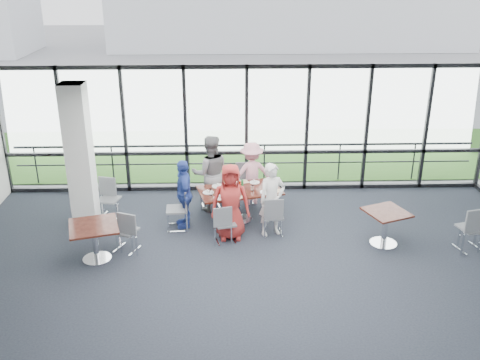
{
  "coord_description": "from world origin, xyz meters",
  "views": [
    {
      "loc": [
        -0.54,
        -7.7,
        5.42
      ],
      "look_at": [
        -0.22,
        2.92,
        1.1
      ],
      "focal_mm": 40.0,
      "sensor_mm": 36.0,
      "label": 1
    }
  ],
  "objects_px": {
    "side_table_left": "(94,230)",
    "side_table_right": "(386,217)",
    "chair_main_end": "(177,209)",
    "chair_main_fr": "(244,184)",
    "diner_end": "(184,194)",
    "structural_column": "(80,158)",
    "chair_spare_la": "(125,231)",
    "diner_far_right": "(251,173)",
    "diner_near_left": "(230,202)",
    "chair_spare_lb": "(109,199)",
    "main_table": "(240,195)",
    "chair_spare_r": "(471,228)",
    "diner_far_left": "(210,173)",
    "chair_main_nl": "(225,223)",
    "chair_main_fl": "(211,190)",
    "diner_near_right": "(272,200)",
    "chair_main_nr": "(273,216)"
  },
  "relations": [
    {
      "from": "diner_far_left",
      "to": "chair_main_end",
      "type": "relative_size",
      "value": 1.95
    },
    {
      "from": "diner_far_right",
      "to": "diner_end",
      "type": "bearing_deg",
      "value": 24.89
    },
    {
      "from": "diner_far_right",
      "to": "chair_spare_lb",
      "type": "distance_m",
      "value": 3.36
    },
    {
      "from": "diner_far_left",
      "to": "side_table_left",
      "type": "bearing_deg",
      "value": 39.14
    },
    {
      "from": "diner_far_right",
      "to": "chair_main_end",
      "type": "bearing_deg",
      "value": 25.42
    },
    {
      "from": "main_table",
      "to": "diner_far_right",
      "type": "height_order",
      "value": "diner_far_right"
    },
    {
      "from": "chair_main_fr",
      "to": "main_table",
      "type": "bearing_deg",
      "value": 78.06
    },
    {
      "from": "structural_column",
      "to": "diner_near_left",
      "type": "bearing_deg",
      "value": -10.78
    },
    {
      "from": "diner_near_right",
      "to": "structural_column",
      "type": "bearing_deg",
      "value": 153.01
    },
    {
      "from": "side_table_left",
      "to": "main_table",
      "type": "bearing_deg",
      "value": 30.23
    },
    {
      "from": "chair_main_fr",
      "to": "diner_far_right",
      "type": "bearing_deg",
      "value": 146.98
    },
    {
      "from": "diner_end",
      "to": "chair_spare_r",
      "type": "height_order",
      "value": "diner_end"
    },
    {
      "from": "side_table_left",
      "to": "side_table_right",
      "type": "bearing_deg",
      "value": 4.41
    },
    {
      "from": "chair_spare_lb",
      "to": "chair_spare_r",
      "type": "distance_m",
      "value": 7.78
    },
    {
      "from": "structural_column",
      "to": "chair_spare_la",
      "type": "relative_size",
      "value": 3.64
    },
    {
      "from": "structural_column",
      "to": "chair_spare_la",
      "type": "xyz_separation_m",
      "value": [
        1.04,
        -1.1,
        -1.16
      ]
    },
    {
      "from": "side_table_right",
      "to": "chair_main_nl",
      "type": "distance_m",
      "value": 3.3
    },
    {
      "from": "main_table",
      "to": "side_table_right",
      "type": "relative_size",
      "value": 1.97
    },
    {
      "from": "structural_column",
      "to": "chair_main_end",
      "type": "relative_size",
      "value": 3.44
    },
    {
      "from": "main_table",
      "to": "side_table_left",
      "type": "bearing_deg",
      "value": -163.94
    },
    {
      "from": "chair_main_end",
      "to": "chair_main_fr",
      "type": "bearing_deg",
      "value": 129.55
    },
    {
      "from": "side_table_right",
      "to": "chair_main_fl",
      "type": "distance_m",
      "value": 4.11
    },
    {
      "from": "chair_spare_r",
      "to": "side_table_right",
      "type": "bearing_deg",
      "value": 156.65
    },
    {
      "from": "diner_near_left",
      "to": "chair_main_end",
      "type": "bearing_deg",
      "value": 158.46
    },
    {
      "from": "side_table_right",
      "to": "chair_main_fl",
      "type": "height_order",
      "value": "chair_main_fl"
    },
    {
      "from": "diner_end",
      "to": "chair_main_nl",
      "type": "xyz_separation_m",
      "value": [
        0.89,
        -0.75,
        -0.36
      ]
    },
    {
      "from": "structural_column",
      "to": "chair_main_nl",
      "type": "height_order",
      "value": "structural_column"
    },
    {
      "from": "chair_main_fl",
      "to": "chair_main_fr",
      "type": "relative_size",
      "value": 0.96
    },
    {
      "from": "diner_near_left",
      "to": "diner_near_right",
      "type": "distance_m",
      "value": 0.89
    },
    {
      "from": "side_table_right",
      "to": "chair_main_end",
      "type": "relative_size",
      "value": 1.08
    },
    {
      "from": "side_table_left",
      "to": "diner_end",
      "type": "height_order",
      "value": "diner_end"
    },
    {
      "from": "side_table_right",
      "to": "chair_main_nr",
      "type": "distance_m",
      "value": 2.33
    },
    {
      "from": "main_table",
      "to": "diner_near_left",
      "type": "height_order",
      "value": "diner_near_left"
    },
    {
      "from": "diner_far_left",
      "to": "chair_main_end",
      "type": "xyz_separation_m",
      "value": [
        -0.71,
        -0.99,
        -0.44
      ]
    },
    {
      "from": "side_table_right",
      "to": "chair_spare_lb",
      "type": "xyz_separation_m",
      "value": [
        -5.92,
        1.45,
        -0.18
      ]
    },
    {
      "from": "side_table_right",
      "to": "chair_spare_r",
      "type": "bearing_deg",
      "value": -8.88
    },
    {
      "from": "diner_far_left",
      "to": "chair_spare_la",
      "type": "xyz_separation_m",
      "value": [
        -1.67,
        -1.92,
        -0.47
      ]
    },
    {
      "from": "side_table_right",
      "to": "chair_main_fl",
      "type": "relative_size",
      "value": 1.15
    },
    {
      "from": "diner_near_left",
      "to": "chair_spare_lb",
      "type": "xyz_separation_m",
      "value": [
        -2.75,
        1.05,
        -0.38
      ]
    },
    {
      "from": "chair_main_end",
      "to": "chair_spare_r",
      "type": "height_order",
      "value": "chair_spare_r"
    },
    {
      "from": "diner_end",
      "to": "chair_spare_la",
      "type": "height_order",
      "value": "diner_end"
    },
    {
      "from": "structural_column",
      "to": "main_table",
      "type": "relative_size",
      "value": 1.61
    },
    {
      "from": "diner_near_left",
      "to": "side_table_right",
      "type": "bearing_deg",
      "value": -8.14
    },
    {
      "from": "side_table_right",
      "to": "diner_far_left",
      "type": "bearing_deg",
      "value": 153.19
    },
    {
      "from": "main_table",
      "to": "chair_main_nr",
      "type": "xyz_separation_m",
      "value": [
        0.69,
        -0.7,
        -0.18
      ]
    },
    {
      "from": "diner_far_right",
      "to": "chair_spare_lb",
      "type": "relative_size",
      "value": 1.73
    },
    {
      "from": "main_table",
      "to": "chair_main_end",
      "type": "distance_m",
      "value": 1.43
    },
    {
      "from": "diner_near_left",
      "to": "chair_spare_la",
      "type": "relative_size",
      "value": 1.88
    },
    {
      "from": "diner_far_left",
      "to": "chair_spare_lb",
      "type": "height_order",
      "value": "diner_far_left"
    },
    {
      "from": "diner_near_left",
      "to": "chair_spare_r",
      "type": "distance_m",
      "value": 4.9
    }
  ]
}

